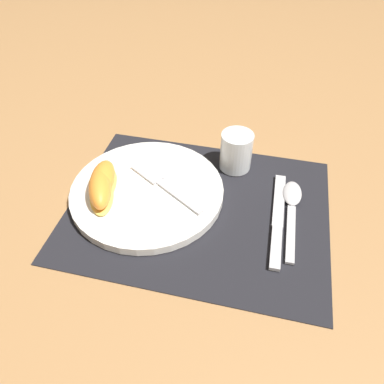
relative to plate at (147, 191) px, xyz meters
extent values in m
plane|color=#A37547|center=(0.10, -0.01, -0.01)|extent=(3.00, 3.00, 0.00)
cube|color=black|center=(0.10, -0.01, -0.01)|extent=(0.45, 0.35, 0.00)
cylinder|color=white|center=(0.00, 0.00, 0.00)|extent=(0.28, 0.28, 0.02)
cylinder|color=silver|center=(0.14, 0.12, 0.03)|extent=(0.06, 0.06, 0.08)
cylinder|color=yellow|center=(0.14, 0.12, 0.00)|extent=(0.05, 0.05, 0.02)
cube|color=#BCBCC1|center=(0.24, -0.07, 0.00)|extent=(0.02, 0.09, 0.01)
cube|color=#BCBCC1|center=(0.24, 0.04, -0.01)|extent=(0.02, 0.13, 0.01)
cube|color=#BCBCC1|center=(0.26, -0.04, -0.01)|extent=(0.02, 0.12, 0.01)
ellipsoid|color=#BCBCC1|center=(0.26, 0.06, 0.00)|extent=(0.03, 0.06, 0.01)
cube|color=#BCBCC1|center=(0.06, -0.01, 0.01)|extent=(0.10, 0.07, 0.00)
cube|color=#BCBCC1|center=(-0.01, 0.04, 0.01)|extent=(0.07, 0.06, 0.00)
ellipsoid|color=#F7C656|center=(-0.08, -0.02, 0.01)|extent=(0.06, 0.11, 0.01)
ellipsoid|color=orange|center=(-0.08, -0.02, 0.03)|extent=(0.06, 0.10, 0.04)
ellipsoid|color=#F7C656|center=(-0.07, -0.04, 0.01)|extent=(0.08, 0.11, 0.01)
ellipsoid|color=orange|center=(-0.07, -0.04, 0.03)|extent=(0.07, 0.10, 0.04)
camera|label=1|loc=(0.19, -0.46, 0.47)|focal=35.00mm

